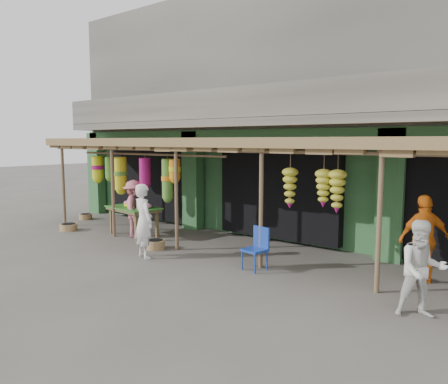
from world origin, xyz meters
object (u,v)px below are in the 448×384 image
Objects in this scene: person_front at (144,221)px; person_right at (422,269)px; flower_table at (135,208)px; blue_chair at (257,246)px; person_shopper at (134,209)px; person_vendor at (424,239)px.

person_front is 6.02m from person_right.
person_right reaches higher than flower_table.
person_right reaches higher than blue_chair.
person_shopper reaches higher than person_right.
person_front is 1.07× the size of person_shopper.
person_vendor reaches higher than person_shopper.
flower_table is 2.47m from person_front.
person_vendor is (-0.41, 1.78, 0.09)m from person_right.
person_front is at bearing 152.59° from person_right.
person_front is at bearing -27.02° from flower_table.
person_front is 5.98m from person_vendor.
person_front is (-2.62, -0.84, 0.36)m from blue_chair.
person_right is 0.94× the size of person_shopper.
flower_table is 7.64m from person_vendor.
blue_chair is at bearing 1.16° from flower_table.
person_shopper is at bearing -35.63° from flower_table.
person_shopper is (0.11, -0.11, 0.02)m from flower_table.
person_shopper is (-4.51, 0.48, 0.30)m from blue_chair.
person_shopper is (-1.90, 1.32, -0.06)m from person_front.
person_front is at bearing -172.24° from person_shopper.
person_vendor reaches higher than blue_chair.
person_right is (6.01, 0.30, -0.11)m from person_front.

